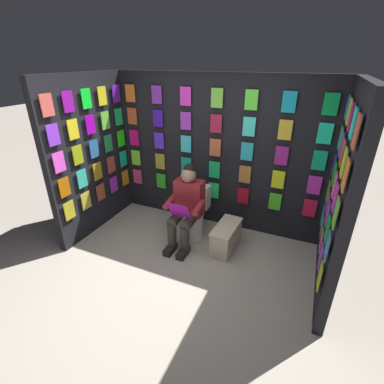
% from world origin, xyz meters
% --- Properties ---
extents(ground_plane, '(30.00, 30.00, 0.00)m').
position_xyz_m(ground_plane, '(0.00, 0.00, 0.00)').
color(ground_plane, '#B2A899').
extents(display_wall_back, '(3.36, 0.14, 2.32)m').
position_xyz_m(display_wall_back, '(0.00, -1.66, 1.16)').
color(display_wall_back, black).
rests_on(display_wall_back, ground).
extents(display_wall_left, '(0.14, 1.61, 2.32)m').
position_xyz_m(display_wall_left, '(-1.68, -0.81, 1.16)').
color(display_wall_left, black).
rests_on(display_wall_left, ground).
extents(display_wall_right, '(0.14, 1.61, 2.32)m').
position_xyz_m(display_wall_right, '(1.68, -0.81, 1.16)').
color(display_wall_right, black).
rests_on(display_wall_right, ground).
extents(toilet, '(0.41, 0.55, 0.77)m').
position_xyz_m(toilet, '(0.17, -1.14, 0.33)').
color(toilet, white).
rests_on(toilet, ground).
extents(person_reading, '(0.52, 0.68, 1.19)m').
position_xyz_m(person_reading, '(0.17, -0.91, 0.60)').
color(person_reading, maroon).
rests_on(person_reading, ground).
extents(comic_longbox_near, '(0.31, 0.63, 0.39)m').
position_xyz_m(comic_longbox_near, '(-0.42, -0.98, 0.19)').
color(comic_longbox_near, beige).
rests_on(comic_longbox_near, ground).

